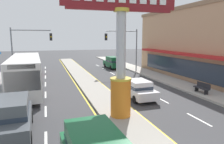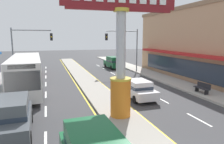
{
  "view_description": "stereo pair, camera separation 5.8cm",
  "coord_description": "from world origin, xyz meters",
  "px_view_note": "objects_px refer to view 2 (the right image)",
  "views": [
    {
      "loc": [
        -4.3,
        -5.18,
        5.0
      ],
      "look_at": [
        0.09,
        8.6,
        2.6
      ],
      "focal_mm": 33.3,
      "sensor_mm": 36.0,
      "label": 1
    },
    {
      "loc": [
        -4.25,
        -5.2,
        5.0
      ],
      "look_at": [
        0.09,
        8.6,
        2.6
      ],
      "focal_mm": 33.3,
      "sensor_mm": 36.0,
      "label": 2
    }
  ],
  "objects_px": {
    "suv_mid_left_lane": "(11,116)",
    "suv_kerb_right": "(114,62)",
    "sedan_near_left_lane": "(138,89)",
    "traffic_light_left_side": "(28,44)",
    "sedan_far_left_oncoming": "(33,69)",
    "traffic_light_right_side": "(126,43)",
    "district_sign": "(121,53)",
    "street_bench": "(202,88)",
    "bus_near_right_lane": "(26,72)"
  },
  "relations": [
    {
      "from": "suv_mid_left_lane",
      "to": "district_sign",
      "type": "bearing_deg",
      "value": 4.21
    },
    {
      "from": "traffic_light_left_side",
      "to": "sedan_near_left_lane",
      "type": "distance_m",
      "value": 15.94
    },
    {
      "from": "district_sign",
      "to": "suv_mid_left_lane",
      "type": "xyz_separation_m",
      "value": [
        -6.17,
        -0.45,
        -3.07
      ]
    },
    {
      "from": "traffic_light_right_side",
      "to": "sedan_near_left_lane",
      "type": "bearing_deg",
      "value": -106.36
    },
    {
      "from": "bus_near_right_lane",
      "to": "street_bench",
      "type": "xyz_separation_m",
      "value": [
        14.85,
        -5.99,
        -1.22
      ]
    },
    {
      "from": "district_sign",
      "to": "sedan_near_left_lane",
      "type": "distance_m",
      "value": 5.68
    },
    {
      "from": "sedan_near_left_lane",
      "to": "suv_mid_left_lane",
      "type": "xyz_separation_m",
      "value": [
        -9.04,
        -4.1,
        0.2
      ]
    },
    {
      "from": "sedan_near_left_lane",
      "to": "sedan_far_left_oncoming",
      "type": "distance_m",
      "value": 16.88
    },
    {
      "from": "district_sign",
      "to": "traffic_light_right_side",
      "type": "distance_m",
      "value": 17.13
    },
    {
      "from": "traffic_light_right_side",
      "to": "district_sign",
      "type": "bearing_deg",
      "value": -112.13
    },
    {
      "from": "traffic_light_right_side",
      "to": "suv_kerb_right",
      "type": "xyz_separation_m",
      "value": [
        -0.28,
        4.72,
        -3.26
      ]
    },
    {
      "from": "suv_kerb_right",
      "to": "suv_mid_left_lane",
      "type": "bearing_deg",
      "value": -120.4
    },
    {
      "from": "district_sign",
      "to": "suv_mid_left_lane",
      "type": "relative_size",
      "value": 1.7
    },
    {
      "from": "traffic_light_left_side",
      "to": "traffic_light_right_side",
      "type": "distance_m",
      "value": 12.91
    },
    {
      "from": "sedan_near_left_lane",
      "to": "traffic_light_left_side",
      "type": "bearing_deg",
      "value": 126.8
    },
    {
      "from": "district_sign",
      "to": "bus_near_right_lane",
      "type": "height_order",
      "value": "district_sign"
    },
    {
      "from": "suv_mid_left_lane",
      "to": "sedan_far_left_oncoming",
      "type": "height_order",
      "value": "suv_mid_left_lane"
    },
    {
      "from": "sedan_far_left_oncoming",
      "to": "street_bench",
      "type": "height_order",
      "value": "sedan_far_left_oncoming"
    },
    {
      "from": "sedan_near_left_lane",
      "to": "suv_kerb_right",
      "type": "bearing_deg",
      "value": 78.96
    },
    {
      "from": "sedan_near_left_lane",
      "to": "suv_kerb_right",
      "type": "xyz_separation_m",
      "value": [
        3.3,
        16.93,
        0.2
      ]
    },
    {
      "from": "suv_mid_left_lane",
      "to": "suv_kerb_right",
      "type": "height_order",
      "value": "same"
    },
    {
      "from": "traffic_light_left_side",
      "to": "street_bench",
      "type": "relative_size",
      "value": 3.87
    },
    {
      "from": "traffic_light_left_side",
      "to": "street_bench",
      "type": "height_order",
      "value": "traffic_light_left_side"
    },
    {
      "from": "bus_near_right_lane",
      "to": "sedan_near_left_lane",
      "type": "bearing_deg",
      "value": -29.82
    },
    {
      "from": "traffic_light_right_side",
      "to": "sedan_near_left_lane",
      "type": "xyz_separation_m",
      "value": [
        -3.59,
        -12.21,
        -3.46
      ]
    },
    {
      "from": "district_sign",
      "to": "traffic_light_right_side",
      "type": "bearing_deg",
      "value": 67.87
    },
    {
      "from": "bus_near_right_lane",
      "to": "suv_kerb_right",
      "type": "bearing_deg",
      "value": 43.62
    },
    {
      "from": "street_bench",
      "to": "sedan_far_left_oncoming",
      "type": "bearing_deg",
      "value": 134.58
    },
    {
      "from": "sedan_near_left_lane",
      "to": "sedan_far_left_oncoming",
      "type": "height_order",
      "value": "same"
    },
    {
      "from": "suv_mid_left_lane",
      "to": "sedan_far_left_oncoming",
      "type": "xyz_separation_m",
      "value": [
        0.0,
        18.36,
        -0.2
      ]
    },
    {
      "from": "traffic_light_left_side",
      "to": "suv_mid_left_lane",
      "type": "height_order",
      "value": "traffic_light_left_side"
    },
    {
      "from": "bus_near_right_lane",
      "to": "sedan_near_left_lane",
      "type": "xyz_separation_m",
      "value": [
        9.03,
        -5.18,
        -1.08
      ]
    },
    {
      "from": "street_bench",
      "to": "district_sign",
      "type": "bearing_deg",
      "value": -161.93
    },
    {
      "from": "sedan_near_left_lane",
      "to": "street_bench",
      "type": "height_order",
      "value": "sedan_near_left_lane"
    },
    {
      "from": "bus_near_right_lane",
      "to": "sedan_near_left_lane",
      "type": "height_order",
      "value": "bus_near_right_lane"
    },
    {
      "from": "traffic_light_right_side",
      "to": "sedan_near_left_lane",
      "type": "distance_m",
      "value": 13.19
    },
    {
      "from": "bus_near_right_lane",
      "to": "traffic_light_right_side",
      "type": "bearing_deg",
      "value": 29.15
    },
    {
      "from": "district_sign",
      "to": "street_bench",
      "type": "height_order",
      "value": "district_sign"
    },
    {
      "from": "traffic_light_left_side",
      "to": "suv_kerb_right",
      "type": "distance_m",
      "value": 13.79
    },
    {
      "from": "traffic_light_left_side",
      "to": "suv_kerb_right",
      "type": "relative_size",
      "value": 1.32
    },
    {
      "from": "traffic_light_right_side",
      "to": "bus_near_right_lane",
      "type": "distance_m",
      "value": 14.64
    },
    {
      "from": "traffic_light_right_side",
      "to": "street_bench",
      "type": "bearing_deg",
      "value": -80.29
    },
    {
      "from": "suv_mid_left_lane",
      "to": "suv_kerb_right",
      "type": "distance_m",
      "value": 24.39
    },
    {
      "from": "traffic_light_right_side",
      "to": "sedan_near_left_lane",
      "type": "height_order",
      "value": "traffic_light_right_side"
    },
    {
      "from": "suv_mid_left_lane",
      "to": "street_bench",
      "type": "xyz_separation_m",
      "value": [
        14.85,
        3.29,
        -0.34
      ]
    },
    {
      "from": "district_sign",
      "to": "traffic_light_left_side",
      "type": "relative_size",
      "value": 1.28
    },
    {
      "from": "sedan_far_left_oncoming",
      "to": "suv_kerb_right",
      "type": "bearing_deg",
      "value": 12.25
    },
    {
      "from": "bus_near_right_lane",
      "to": "district_sign",
      "type": "bearing_deg",
      "value": -55.07
    },
    {
      "from": "sedan_far_left_oncoming",
      "to": "suv_kerb_right",
      "type": "relative_size",
      "value": 0.93
    },
    {
      "from": "sedan_far_left_oncoming",
      "to": "street_bench",
      "type": "distance_m",
      "value": 21.16
    }
  ]
}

